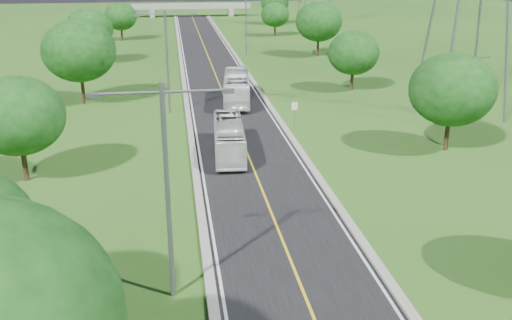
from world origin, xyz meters
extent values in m
plane|color=#234B15|center=(0.00, 60.00, 0.00)|extent=(260.00, 260.00, 0.00)
cube|color=black|center=(0.00, 66.00, 0.03)|extent=(8.00, 150.00, 0.06)
cube|color=gray|center=(-4.25, 66.00, 0.11)|extent=(0.50, 150.00, 0.22)
cube|color=gray|center=(4.25, 66.00, 0.11)|extent=(0.50, 150.00, 0.22)
cylinder|color=slate|center=(5.20, 38.00, 1.20)|extent=(0.08, 0.08, 2.40)
cube|color=white|center=(5.20, 37.97, 2.00)|extent=(0.55, 0.04, 0.70)
cube|color=gray|center=(-10.00, 140.00, 1.00)|extent=(1.20, 3.00, 2.00)
cube|color=gray|center=(10.00, 140.00, 1.00)|extent=(1.20, 3.00, 2.00)
cube|color=gray|center=(0.00, 140.00, 2.60)|extent=(30.00, 3.00, 1.20)
cylinder|color=slate|center=(-6.00, 12.00, 5.00)|extent=(0.22, 0.22, 10.00)
cylinder|color=slate|center=(-7.40, 12.00, 9.60)|extent=(2.80, 0.12, 0.12)
cylinder|color=slate|center=(-4.60, 12.00, 9.60)|extent=(2.80, 0.12, 0.12)
cube|color=slate|center=(-8.70, 12.00, 9.55)|extent=(0.50, 0.25, 0.18)
cube|color=slate|center=(-3.30, 12.00, 9.55)|extent=(0.50, 0.25, 0.18)
cylinder|color=slate|center=(-6.00, 45.00, 5.00)|extent=(0.22, 0.22, 10.00)
cylinder|color=slate|center=(-7.40, 45.00, 9.60)|extent=(2.80, 0.12, 0.12)
cylinder|color=slate|center=(-4.60, 45.00, 9.60)|extent=(2.80, 0.12, 0.12)
cube|color=slate|center=(-8.70, 45.00, 9.55)|extent=(0.50, 0.25, 0.18)
cube|color=slate|center=(-3.30, 45.00, 9.55)|extent=(0.50, 0.25, 0.18)
cylinder|color=slate|center=(6.00, 78.00, 5.00)|extent=(0.22, 0.22, 10.00)
cylinder|color=black|center=(-16.00, 28.00, 1.35)|extent=(0.36, 0.36, 2.70)
ellipsoid|color=#113B10|center=(-16.00, 28.00, 4.65)|extent=(6.30, 6.30, 5.36)
cylinder|color=black|center=(-15.00, 50.00, 1.62)|extent=(0.36, 0.36, 3.24)
ellipsoid|color=#113B10|center=(-15.00, 50.00, 5.58)|extent=(7.56, 7.56, 6.43)
cylinder|color=black|center=(-17.00, 74.00, 1.44)|extent=(0.36, 0.36, 2.88)
ellipsoid|color=#113B10|center=(-17.00, 74.00, 4.96)|extent=(6.72, 6.72, 5.71)
cylinder|color=black|center=(-14.50, 98.00, 1.26)|extent=(0.36, 0.36, 2.52)
ellipsoid|color=#113B10|center=(-14.50, 98.00, 4.34)|extent=(5.88, 5.88, 5.00)
cylinder|color=black|center=(16.00, 30.00, 1.44)|extent=(0.36, 0.36, 2.88)
ellipsoid|color=#113B10|center=(16.00, 30.00, 4.96)|extent=(6.72, 6.72, 5.71)
cylinder|color=black|center=(15.00, 52.00, 1.26)|extent=(0.36, 0.36, 2.52)
ellipsoid|color=#113B10|center=(15.00, 52.00, 4.34)|extent=(5.88, 5.88, 5.00)
cylinder|color=black|center=(17.00, 76.00, 1.53)|extent=(0.36, 0.36, 3.06)
ellipsoid|color=#113B10|center=(17.00, 76.00, 5.27)|extent=(7.14, 7.14, 6.07)
cylinder|color=black|center=(14.50, 100.00, 1.17)|extent=(0.36, 0.36, 2.34)
ellipsoid|color=#113B10|center=(14.50, 100.00, 4.03)|extent=(5.46, 5.46, 4.64)
cylinder|color=black|center=(18.00, 120.00, 1.35)|extent=(0.36, 0.36, 2.70)
ellipsoid|color=#113B10|center=(18.00, 120.00, 4.65)|extent=(6.30, 6.30, 5.36)
imported|color=white|center=(1.08, 48.07, 1.60)|extent=(3.82, 11.30, 3.09)
imported|color=silver|center=(-1.43, 31.39, 1.38)|extent=(2.83, 9.62, 2.65)
camera|label=1|loc=(-5.50, -11.00, 14.82)|focal=40.00mm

